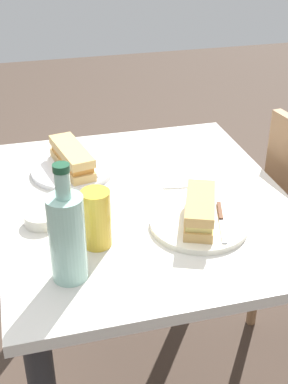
{
  "coord_description": "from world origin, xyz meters",
  "views": [
    {
      "loc": [
        1.19,
        -0.32,
        1.46
      ],
      "look_at": [
        0.0,
        0.0,
        0.74
      ],
      "focal_mm": 48.91,
      "sensor_mm": 36.0,
      "label": 1
    }
  ],
  "objects": [
    {
      "name": "water_bottle",
      "position": [
        0.28,
        -0.24,
        0.83
      ],
      "size": [
        0.08,
        0.08,
        0.28
      ],
      "color": "#99C6B7",
      "rests_on": "dining_table"
    },
    {
      "name": "paper_napkin",
      "position": [
        -0.09,
        0.15,
        0.72
      ],
      "size": [
        0.16,
        0.16,
        0.0
      ],
      "primitive_type": "cube",
      "rotation": [
        0.0,
        0.0,
        -0.14
      ],
      "color": "white",
      "rests_on": "dining_table"
    },
    {
      "name": "plate_near",
      "position": [
        0.17,
        0.1,
        0.73
      ],
      "size": [
        0.25,
        0.25,
        0.01
      ],
      "primitive_type": "cylinder",
      "color": "silver",
      "rests_on": "dining_table"
    },
    {
      "name": "beer_glass",
      "position": [
        0.18,
        -0.16,
        0.79
      ],
      "size": [
        0.07,
        0.07,
        0.14
      ],
      "primitive_type": "cylinder",
      "color": "gold",
      "rests_on": "dining_table"
    },
    {
      "name": "ground_plane",
      "position": [
        0.0,
        0.0,
        0.0
      ],
      "size": [
        8.0,
        8.0,
        0.0
      ],
      "primitive_type": "plane",
      "color": "#47382D"
    },
    {
      "name": "baguette_sandwich_far",
      "position": [
        -0.2,
        -0.17,
        0.77
      ],
      "size": [
        0.23,
        0.11,
        0.07
      ],
      "color": "tan",
      "rests_on": "plate_far"
    },
    {
      "name": "knife_near",
      "position": [
        0.18,
        0.15,
        0.74
      ],
      "size": [
        0.18,
        0.06,
        0.01
      ],
      "color": "silver",
      "rests_on": "plate_near"
    },
    {
      "name": "plate_far",
      "position": [
        -0.2,
        -0.17,
        0.73
      ],
      "size": [
        0.25,
        0.25,
        0.01
      ],
      "primitive_type": "cylinder",
      "color": "white",
      "rests_on": "dining_table"
    },
    {
      "name": "knife_far",
      "position": [
        -0.22,
        -0.11,
        0.74
      ],
      "size": [
        0.18,
        0.02,
        0.01
      ],
      "color": "silver",
      "rests_on": "plate_far"
    },
    {
      "name": "dining_table",
      "position": [
        0.0,
        0.0,
        0.59
      ],
      "size": [
        0.91,
        0.78,
        0.72
      ],
      "color": "beige",
      "rests_on": "ground"
    },
    {
      "name": "baguette_sandwich_near",
      "position": [
        0.17,
        0.1,
        0.77
      ],
      "size": [
        0.2,
        0.14,
        0.07
      ],
      "color": "tan",
      "rests_on": "plate_near"
    },
    {
      "name": "olive_bowl",
      "position": [
        0.05,
        -0.28,
        0.74
      ],
      "size": [
        0.09,
        0.09,
        0.03
      ],
      "primitive_type": "cylinder",
      "color": "silver",
      "rests_on": "dining_table"
    }
  ]
}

